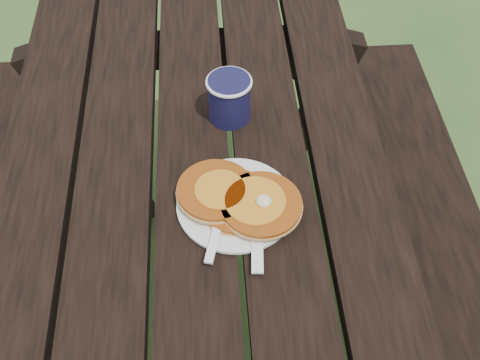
{
  "coord_description": "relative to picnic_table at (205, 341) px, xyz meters",
  "views": [
    {
      "loc": [
        0.04,
        -0.58,
        1.62
      ],
      "look_at": [
        0.08,
        0.1,
        0.8
      ],
      "focal_mm": 45.0,
      "sensor_mm": 36.0,
      "label": 1
    }
  ],
  "objects": [
    {
      "name": "coffee_cup",
      "position": [
        0.08,
        0.31,
        0.44
      ],
      "size": [
        0.09,
        0.09,
        0.1
      ],
      "rotation": [
        0.0,
        0.0,
        -0.15
      ],
      "color": "#151439",
      "rests_on": "picnic_table"
    },
    {
      "name": "plate",
      "position": [
        0.08,
        0.08,
        0.39
      ],
      "size": [
        0.26,
        0.26,
        0.01
      ],
      "primitive_type": "cylinder",
      "rotation": [
        0.0,
        0.0,
        0.3
      ],
      "color": "white",
      "rests_on": "picnic_table"
    },
    {
      "name": "picnic_table",
      "position": [
        0.0,
        0.0,
        0.0
      ],
      "size": [
        1.36,
        1.8,
        0.75
      ],
      "color": "black",
      "rests_on": "ground"
    },
    {
      "name": "knife",
      "position": [
        0.11,
        0.02,
        0.39
      ],
      "size": [
        0.03,
        0.18,
        0.0
      ],
      "primitive_type": "cube",
      "rotation": [
        0.0,
        0.0,
        -0.08
      ],
      "color": "white",
      "rests_on": "plate"
    },
    {
      "name": "pancake_stack",
      "position": [
        0.08,
        0.08,
        0.41
      ],
      "size": [
        0.22,
        0.18,
        0.04
      ],
      "rotation": [
        0.0,
        0.0,
        -0.17
      ],
      "color": "#A74E12",
      "rests_on": "plate"
    },
    {
      "name": "fork",
      "position": [
        0.04,
        0.01,
        0.4
      ],
      "size": [
        0.07,
        0.16,
        0.01
      ],
      "primitive_type": null,
      "rotation": [
        0.0,
        0.0,
        -0.25
      ],
      "color": "white",
      "rests_on": "plate"
    }
  ]
}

